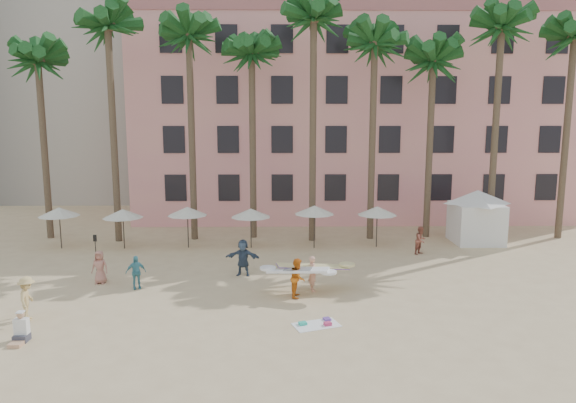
# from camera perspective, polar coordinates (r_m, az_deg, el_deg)

# --- Properties ---
(ground) EXTENTS (120.00, 120.00, 0.00)m
(ground) POSITION_cam_1_polar(r_m,az_deg,el_deg) (20.89, -3.30, -13.54)
(ground) COLOR #D1B789
(ground) RESTS_ON ground
(pink_hotel) EXTENTS (35.00, 14.00, 16.00)m
(pink_hotel) POSITION_cam_1_polar(r_m,az_deg,el_deg) (45.69, 6.96, 8.94)
(pink_hotel) COLOR #F1A193
(pink_hotel) RESTS_ON ground
(palm_row) EXTENTS (44.40, 5.40, 16.30)m
(palm_row) POSITION_cam_1_polar(r_m,az_deg,el_deg) (34.63, -1.51, 17.24)
(palm_row) COLOR brown
(palm_row) RESTS_ON ground
(umbrella_row) EXTENTS (22.50, 2.70, 2.73)m
(umbrella_row) POSITION_cam_1_polar(r_m,az_deg,el_deg) (32.51, -7.68, -1.13)
(umbrella_row) COLOR #332B23
(umbrella_row) RESTS_ON ground
(cabana) EXTENTS (4.53, 4.53, 3.50)m
(cabana) POSITION_cam_1_polar(r_m,az_deg,el_deg) (35.93, 20.23, -1.07)
(cabana) COLOR silver
(cabana) RESTS_ON ground
(beach_towel) EXTENTS (2.03, 1.55, 0.14)m
(beach_towel) POSITION_cam_1_polar(r_m,az_deg,el_deg) (20.92, 3.27, -13.42)
(beach_towel) COLOR white
(beach_towel) RESTS_ON ground
(carrier_yellow) EXTENTS (3.47, 1.38, 1.70)m
(carrier_yellow) POSITION_cam_1_polar(r_m,az_deg,el_deg) (24.46, 2.77, -7.71)
(carrier_yellow) COLOR #E19B7E
(carrier_yellow) RESTS_ON ground
(carrier_white) EXTENTS (2.92, 1.40, 1.80)m
(carrier_white) POSITION_cam_1_polar(r_m,az_deg,el_deg) (23.66, 1.09, -8.33)
(carrier_white) COLOR orange
(carrier_white) RESTS_ON ground
(beachgoers) EXTENTS (19.68, 11.24, 1.91)m
(beachgoers) POSITION_cam_1_polar(r_m,az_deg,el_deg) (25.97, -9.27, -7.01)
(beachgoers) COLOR #D8B773
(beachgoers) RESTS_ON ground
(paddle) EXTENTS (0.18, 0.04, 2.23)m
(paddle) POSITION_cam_1_polar(r_m,az_deg,el_deg) (28.24, -20.59, -5.09)
(paddle) COLOR black
(paddle) RESTS_ON ground
(seated_man) EXTENTS (0.49, 0.86, 1.12)m
(seated_man) POSITION_cam_1_polar(r_m,az_deg,el_deg) (21.63, -27.56, -12.68)
(seated_man) COLOR #3F3F4C
(seated_man) RESTS_ON ground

